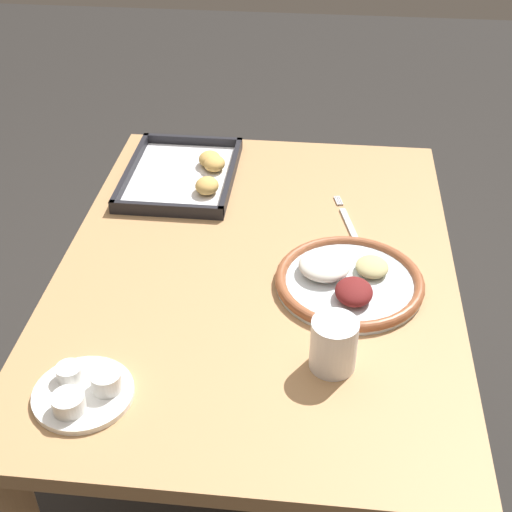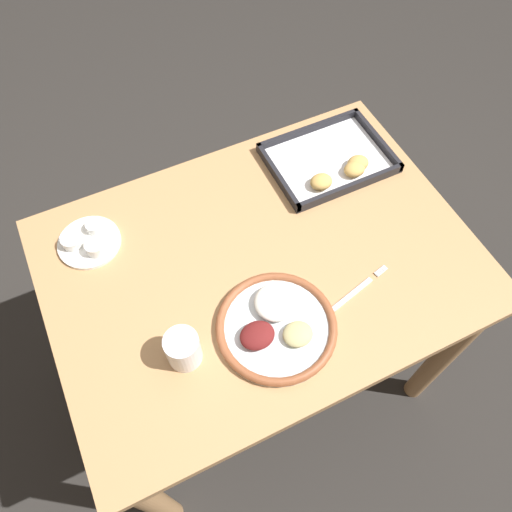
% 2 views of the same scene
% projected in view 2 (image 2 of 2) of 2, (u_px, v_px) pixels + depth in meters
% --- Properties ---
extents(ground_plane, '(8.00, 8.00, 0.00)m').
position_uv_depth(ground_plane, '(259.00, 365.00, 1.86)').
color(ground_plane, '#282623').
extents(dining_table, '(1.03, 0.75, 0.77)m').
position_uv_depth(dining_table, '(261.00, 286.00, 1.32)').
color(dining_table, '#AD7F51').
rests_on(dining_table, ground_plane).
extents(dinner_plate, '(0.27, 0.27, 0.05)m').
position_uv_depth(dinner_plate, '(276.00, 325.00, 1.11)').
color(dinner_plate, silver).
rests_on(dinner_plate, dining_table).
extents(fork, '(0.22, 0.07, 0.00)m').
position_uv_depth(fork, '(349.00, 296.00, 1.15)').
color(fork, silver).
rests_on(fork, dining_table).
extents(saucer_plate, '(0.15, 0.15, 0.04)m').
position_uv_depth(saucer_plate, '(88.00, 241.00, 1.22)').
color(saucer_plate, white).
rests_on(saucer_plate, dining_table).
extents(baking_tray, '(0.32, 0.24, 0.04)m').
position_uv_depth(baking_tray, '(332.00, 162.00, 1.35)').
color(baking_tray, black).
rests_on(baking_tray, dining_table).
extents(drinking_cup, '(0.07, 0.07, 0.09)m').
position_uv_depth(drinking_cup, '(183.00, 349.00, 1.04)').
color(drinking_cup, white).
rests_on(drinking_cup, dining_table).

